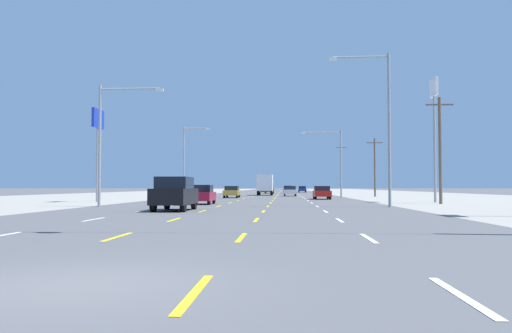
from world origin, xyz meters
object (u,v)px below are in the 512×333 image
Objects in this scene: sedan_far_right_mid at (322,192)px; box_truck_center_turn_farther at (265,184)px; sedan_inner_right_far at (290,191)px; pole_sign_left_row_1 at (98,129)px; hatchback_inner_right_farthest at (288,190)px; pole_sign_right_row_1 at (434,110)px; streetlight_right_row_0 at (383,118)px; sedan_inner_left_midfar at (232,192)px; suv_inner_left_nearest at (175,193)px; sedan_far_right_distant_b at (302,189)px; sedan_center_turn_distant_a at (269,190)px; streetlight_right_row_1 at (336,157)px; streetlight_left_row_1 at (186,157)px; hatchback_inner_left_near at (202,194)px; streetlight_left_row_0 at (107,134)px.

box_truck_center_turn_farther reaches higher than sedan_far_right_mid.
sedan_inner_right_far is 34.95m from pole_sign_left_row_1.
pole_sign_right_row_1 is (12.74, -52.94, 7.44)m from hatchback_inner_right_farthest.
streetlight_right_row_0 reaches higher than sedan_far_right_mid.
sedan_inner_left_midfar is at bearing -100.90° from box_truck_center_turn_farther.
sedan_far_right_distant_b is (10.51, 91.16, -0.27)m from suv_inner_left_nearest.
sedan_center_turn_distant_a and sedan_far_right_distant_b have the same top height.
sedan_inner_left_midfar is 27.47m from pole_sign_right_row_1.
sedan_inner_right_far is 45.61m from sedan_far_right_distant_b.
hatchback_inner_right_farthest is 5.14m from sedan_center_turn_distant_a.
sedan_far_right_distant_b is (-0.04, 63.73, 0.00)m from sedan_far_right_mid.
streetlight_right_row_1 reaches higher than sedan_inner_right_far.
streetlight_right_row_0 reaches higher than streetlight_right_row_1.
streetlight_right_row_0 is at bearing -57.58° from streetlight_left_row_1.
hatchback_inner_right_farthest reaches higher than sedan_far_right_mid.
hatchback_inner_left_near is 0.87× the size of sedan_far_right_mid.
sedan_far_right_distant_b is at bearing 97.12° from pole_sign_right_row_1.
streetlight_left_row_0 is at bearing -101.55° from box_truck_center_turn_farther.
sedan_inner_left_midfar is at bearing -100.53° from sedan_far_right_distant_b.
streetlight_right_row_1 reaches higher than suv_inner_left_nearest.
sedan_far_right_mid is (10.55, 27.43, -0.27)m from suv_inner_left_nearest.
streetlight_left_row_1 is at bearing -104.85° from sedan_center_turn_distant_a.
sedan_center_turn_distant_a is 0.49× the size of streetlight_left_row_1.
box_truck_center_turn_farther is at bearing -101.89° from hatchback_inner_right_farthest.
streetlight_left_row_0 reaches higher than hatchback_inner_left_near.
sedan_inner_right_far is (7.33, 11.57, 0.00)m from sedan_inner_left_midfar.
box_truck_center_turn_farther is (-7.20, 24.59, 1.08)m from sedan_far_right_mid.
streetlight_left_row_1 is (-16.82, -54.52, 4.54)m from sedan_far_right_distant_b.
streetlight_left_row_1 is (-13.54, -9.03, 4.54)m from sedan_inner_right_far.
streetlight_right_row_0 reaches higher than sedan_center_turn_distant_a.
hatchback_inner_right_farthest reaches higher than sedan_inner_right_far.
box_truck_center_turn_farther reaches higher than sedan_center_turn_distant_a.
hatchback_inner_right_farthest reaches higher than sedan_far_right_distant_b.
pole_sign_left_row_1 reaches higher than hatchback_inner_left_near.
box_truck_center_turn_farther is at bearing 85.25° from hatchback_inner_left_near.
pole_sign_right_row_1 is at bearing -82.88° from sedan_far_right_distant_b.
hatchback_inner_right_farthest is 21.78m from sedan_far_right_distant_b.
box_truck_center_turn_farther is (3.35, 52.01, 0.81)m from suv_inner_left_nearest.
sedan_inner_right_far is at bearing 33.71° from streetlight_left_row_1.
box_truck_center_turn_farther is 0.65× the size of pole_sign_right_row_1.
pole_sign_left_row_1 is at bearing -103.79° from sedan_center_turn_distant_a.
streetlight_left_row_0 is at bearing -101.65° from hatchback_inner_right_farthest.
streetlight_right_row_0 is (9.86, -67.44, 5.37)m from sedan_center_turn_distant_a.
box_truck_center_turn_farther is at bearing 78.45° from streetlight_left_row_0.
streetlight_left_row_0 reaches higher than suv_inner_left_nearest.
hatchback_inner_right_farthest is at bearing 71.71° from pole_sign_left_row_1.
streetlight_left_row_1 reaches higher than sedan_inner_right_far.
box_truck_center_turn_farther is at bearing 106.31° from sedan_far_right_mid.
sedan_center_turn_distant_a is 38.11m from streetlight_right_row_1.
box_truck_center_turn_farther is 0.85× the size of pole_sign_left_row_1.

